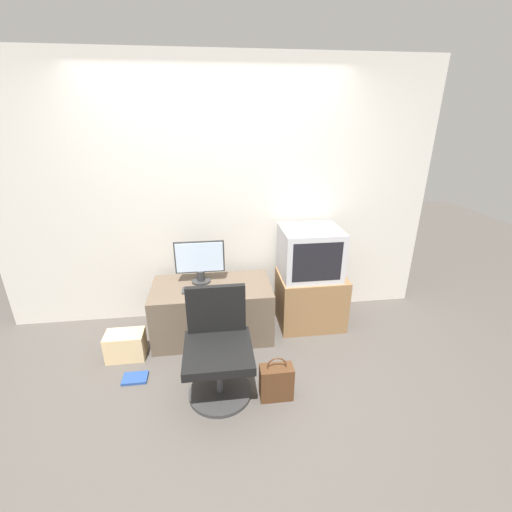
% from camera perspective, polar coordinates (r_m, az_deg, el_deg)
% --- Properties ---
extents(ground_plane, '(12.00, 12.00, 0.00)m').
position_cam_1_polar(ground_plane, '(2.93, -4.28, -22.34)').
color(ground_plane, '#4C4742').
extents(wall_back, '(4.40, 0.05, 2.60)m').
position_cam_1_polar(wall_back, '(3.50, -6.23, 9.67)').
color(wall_back, beige).
rests_on(wall_back, ground_plane).
extents(desk, '(1.15, 0.61, 0.54)m').
position_cam_1_polar(desk, '(3.47, -7.25, -8.92)').
color(desk, brown).
rests_on(desk, ground_plane).
extents(side_stand, '(0.66, 0.52, 0.55)m').
position_cam_1_polar(side_stand, '(3.66, 9.01, -7.10)').
color(side_stand, olive).
rests_on(side_stand, ground_plane).
extents(main_monitor, '(0.48, 0.18, 0.42)m').
position_cam_1_polar(main_monitor, '(3.33, -9.34, -0.86)').
color(main_monitor, '#2D2D2D').
rests_on(main_monitor, desk).
extents(keyboard, '(0.33, 0.12, 0.01)m').
position_cam_1_polar(keyboard, '(3.26, -9.31, -5.54)').
color(keyboard, '#2D2D2D').
rests_on(keyboard, desk).
extents(mouse, '(0.06, 0.03, 0.03)m').
position_cam_1_polar(mouse, '(3.24, -5.33, -5.30)').
color(mouse, silver).
rests_on(mouse, desk).
extents(crt_tv, '(0.58, 0.52, 0.49)m').
position_cam_1_polar(crt_tv, '(3.45, 8.98, 0.61)').
color(crt_tv, '#B7B7BC').
rests_on(crt_tv, side_stand).
extents(office_chair, '(0.52, 0.52, 0.85)m').
position_cam_1_polar(office_chair, '(2.76, -6.33, -15.26)').
color(office_chair, '#333333').
rests_on(office_chair, ground_plane).
extents(cardboard_box_lower, '(0.34, 0.21, 0.25)m').
position_cam_1_polar(cardboard_box_lower, '(3.43, -20.89, -13.73)').
color(cardboard_box_lower, '#D1B27F').
rests_on(cardboard_box_lower, ground_plane).
extents(handbag, '(0.26, 0.13, 0.38)m').
position_cam_1_polar(handbag, '(2.83, 3.40, -20.21)').
color(handbag, '#4C2D19').
rests_on(handbag, ground_plane).
extents(book, '(0.20, 0.14, 0.02)m').
position_cam_1_polar(book, '(3.23, -19.49, -18.64)').
color(book, navy).
rests_on(book, ground_plane).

